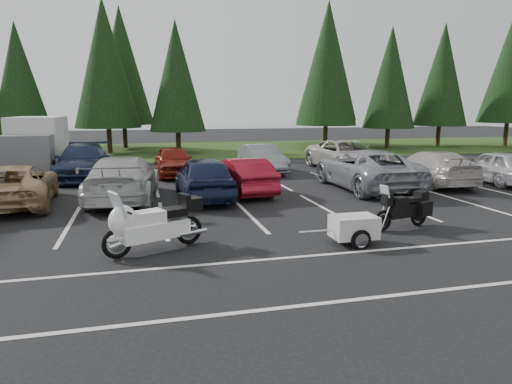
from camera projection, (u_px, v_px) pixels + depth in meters
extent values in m
plane|color=black|center=(239.00, 222.00, 13.66)|extent=(120.00, 120.00, 0.00)
cube|color=#1B3310|center=(176.00, 150.00, 36.53)|extent=(80.00, 16.00, 0.01)
cube|color=slate|center=(187.00, 131.00, 67.04)|extent=(70.00, 50.00, 0.02)
cube|color=silver|center=(227.00, 208.00, 15.56)|extent=(32.00, 16.00, 0.01)
cylinder|color=#332316|center=(24.00, 142.00, 31.32)|extent=(0.36, 0.36, 2.11)
cone|color=black|center=(19.00, 79.00, 30.55)|extent=(3.87, 3.87, 7.48)
cylinder|color=#332316|center=(109.00, 136.00, 34.03)|extent=(0.36, 0.36, 2.62)
cone|color=black|center=(105.00, 63.00, 33.08)|extent=(4.80, 4.80, 9.27)
cylinder|color=#332316|center=(178.00, 138.00, 34.04)|extent=(0.36, 0.36, 2.26)
cone|color=black|center=(176.00, 76.00, 33.21)|extent=(4.14, 4.14, 7.99)
cylinder|color=#332316|center=(325.00, 133.00, 37.37)|extent=(0.36, 0.36, 2.69)
cone|color=black|center=(327.00, 65.00, 36.39)|extent=(4.93, 4.93, 9.52)
cylinder|color=#332316|center=(387.00, 134.00, 38.45)|extent=(0.36, 0.36, 2.33)
cone|color=black|center=(390.00, 77.00, 37.60)|extent=(4.27, 4.27, 8.24)
cylinder|color=#332316|center=(438.00, 132.00, 40.53)|extent=(0.36, 0.36, 2.47)
cone|color=black|center=(443.00, 75.00, 39.63)|extent=(4.53, 4.53, 8.76)
cylinder|color=#332316|center=(506.00, 130.00, 40.71)|extent=(0.36, 0.36, 2.83)
cylinder|color=#332316|center=(125.00, 132.00, 38.65)|extent=(0.36, 0.36, 2.71)
cone|color=black|center=(121.00, 66.00, 37.66)|extent=(4.97, 4.97, 9.61)
cylinder|color=#332316|center=(326.00, 128.00, 42.31)|extent=(0.36, 0.36, 3.00)
cone|color=black|center=(328.00, 61.00, 41.21)|extent=(5.50, 5.50, 10.62)
imported|color=tan|center=(16.00, 185.00, 15.81)|extent=(2.81, 5.41, 1.46)
imported|color=#BABBB8|center=(123.00, 178.00, 16.74)|extent=(2.88, 5.90, 1.65)
imported|color=#171E3B|center=(204.00, 177.00, 17.05)|extent=(1.95, 4.79, 1.63)
imported|color=maroon|center=(243.00, 176.00, 18.14)|extent=(1.92, 4.45, 1.43)
imported|color=gray|center=(366.00, 169.00, 19.21)|extent=(2.87, 6.04, 1.66)
imported|color=#B5AEA6|center=(431.00, 168.00, 20.29)|extent=(2.31, 5.27, 1.50)
imported|color=#B2B1B6|center=(498.00, 167.00, 20.52)|extent=(1.95, 4.50, 1.51)
imported|color=#17233B|center=(83.00, 162.00, 21.94)|extent=(2.35, 5.67, 1.64)
imported|color=maroon|center=(173.00, 161.00, 22.82)|extent=(1.88, 4.40, 1.48)
imported|color=gray|center=(262.00, 159.00, 24.00)|extent=(1.81, 4.53, 1.47)
imported|color=beige|center=(347.00, 155.00, 24.92)|extent=(3.00, 6.02, 1.64)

